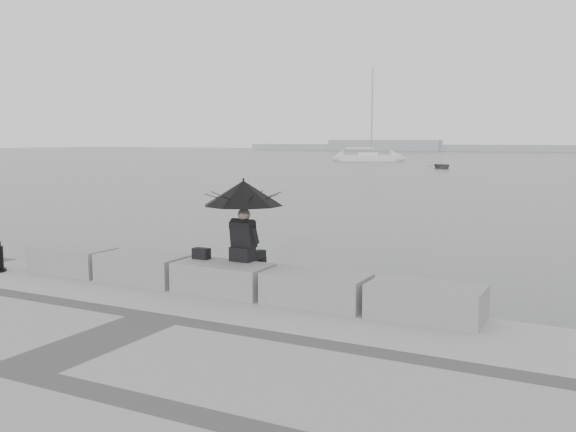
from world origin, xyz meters
The scene contains 11 objects.
ground centered at (0.00, 0.00, 0.00)m, with size 360.00×360.00×0.00m, color #434548.
stone_block_far_left centered at (-3.40, -0.45, 0.75)m, with size 1.60×0.80×0.50m, color slate.
stone_block_left centered at (-1.70, -0.45, 0.75)m, with size 1.60×0.80×0.50m, color slate.
stone_block_centre centered at (0.00, -0.45, 0.75)m, with size 1.60×0.80×0.50m, color slate.
stone_block_right centered at (1.70, -0.45, 0.75)m, with size 1.60×0.80×0.50m, color slate.
stone_block_far_right centered at (3.40, -0.45, 0.75)m, with size 1.60×0.80×0.50m, color slate.
seated_person centered at (0.18, -0.09, 2.03)m, with size 1.34×1.34×1.39m.
bag centered at (-0.54, -0.29, 1.09)m, with size 0.29×0.16×0.19m, color black.
distant_landmass centered at (-8.14, 154.51, 0.90)m, with size 180.00×8.00×2.80m.
sailboat_left centered at (-25.65, 75.11, 0.53)m, with size 7.92×5.15×12.90m.
dinghy centered at (-10.91, 57.54, 0.28)m, with size 3.32×1.40×0.56m, color gray.
Camera 1 is at (5.75, -9.16, 3.04)m, focal length 40.00 mm.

